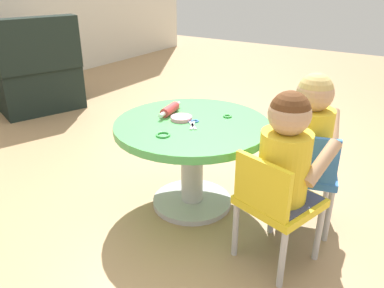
% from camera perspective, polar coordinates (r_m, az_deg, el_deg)
% --- Properties ---
extents(ground_plane, '(10.00, 10.00, 0.00)m').
position_cam_1_polar(ground_plane, '(2.21, -0.00, -8.73)').
color(ground_plane, tan).
extents(craft_table, '(0.81, 0.81, 0.49)m').
position_cam_1_polar(craft_table, '(2.04, -0.00, -0.20)').
color(craft_table, silver).
rests_on(craft_table, ground).
extents(child_chair_left, '(0.37, 0.37, 0.54)m').
position_cam_1_polar(child_chair_left, '(1.69, 12.19, -8.49)').
color(child_chair_left, '#B7B7BC').
rests_on(child_chair_left, ground).
extents(seated_child_left, '(0.41, 0.35, 0.51)m').
position_cam_1_polar(seated_child_left, '(1.61, 13.76, -1.16)').
color(seated_child_left, '#3F4772').
rests_on(seated_child_left, ground).
extents(child_chair_right, '(0.37, 0.37, 0.54)m').
position_cam_1_polar(child_chair_right, '(1.96, 16.32, -4.04)').
color(child_chair_right, '#B7B7BC').
rests_on(child_chair_right, ground).
extents(seated_child_right, '(0.41, 0.36, 0.51)m').
position_cam_1_polar(seated_child_right, '(1.91, 17.13, 2.51)').
color(seated_child_right, '#3F4772').
rests_on(seated_child_right, ground).
extents(armchair_dark, '(0.90, 0.91, 0.85)m').
position_cam_1_polar(armchair_dark, '(3.93, -22.17, 9.39)').
color(armchair_dark, black).
rests_on(armchair_dark, ground).
extents(rolling_pin, '(0.23, 0.07, 0.05)m').
position_cam_1_polar(rolling_pin, '(2.10, -3.29, 5.14)').
color(rolling_pin, '#D83F3F').
rests_on(rolling_pin, craft_table).
extents(craft_scissors, '(0.14, 0.12, 0.01)m').
position_cam_1_polar(craft_scissors, '(1.97, 0.01, 3.12)').
color(craft_scissors, silver).
rests_on(craft_scissors, craft_table).
extents(playdough_blob_0, '(0.11, 0.11, 0.02)m').
position_cam_1_polar(playdough_blob_0, '(2.02, -1.63, 3.83)').
color(playdough_blob_0, pink).
rests_on(playdough_blob_0, craft_table).
extents(cookie_cutter_0, '(0.05, 0.05, 0.01)m').
position_cam_1_polar(cookie_cutter_0, '(2.07, 5.26, 4.14)').
color(cookie_cutter_0, '#4CB259').
rests_on(cookie_cutter_0, craft_table).
extents(cookie_cutter_1, '(0.07, 0.07, 0.01)m').
position_cam_1_polar(cookie_cutter_1, '(1.83, -4.31, 1.38)').
color(cookie_cutter_1, '#4CB259').
rests_on(cookie_cutter_1, craft_table).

